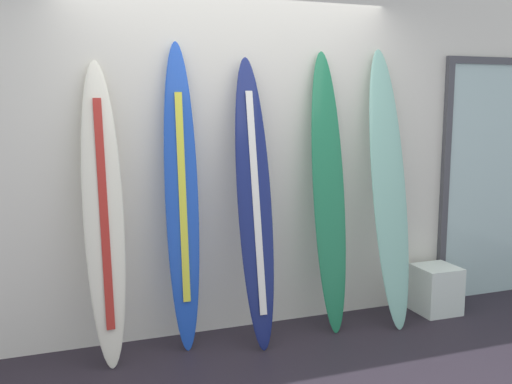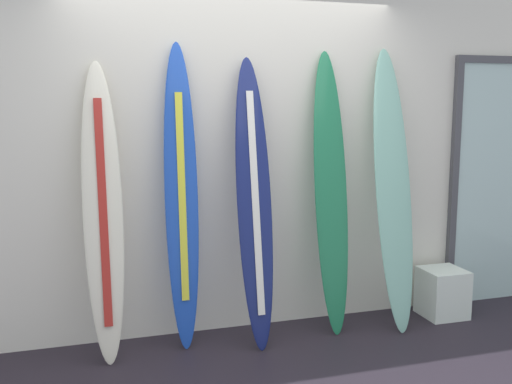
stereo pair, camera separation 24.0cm
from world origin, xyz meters
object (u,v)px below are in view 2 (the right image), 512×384
at_px(surfboard_navy, 254,204).
at_px(glass_door, 505,177).
at_px(surfboard_ivory, 103,214).
at_px(display_block_left, 442,293).
at_px(surfboard_seafoam, 393,191).
at_px(surfboard_emerald, 331,195).
at_px(surfboard_cobalt, 182,199).

distance_m(surfboard_navy, glass_door, 2.40).
relative_size(surfboard_ivory, glass_door, 0.95).
relative_size(display_block_left, glass_door, 0.18).
xyz_separation_m(surfboard_seafoam, display_block_left, (0.50, 0.01, -0.87)).
bearing_deg(surfboard_emerald, surfboard_navy, -173.76).
distance_m(surfboard_cobalt, glass_door, 2.90).
distance_m(surfboard_cobalt, surfboard_emerald, 1.14).
xyz_separation_m(surfboard_emerald, display_block_left, (1.00, -0.05, -0.85)).
bearing_deg(surfboard_seafoam, surfboard_ivory, 178.73).
relative_size(surfboard_cobalt, glass_door, 1.02).
bearing_deg(surfboard_cobalt, surfboard_seafoam, -3.40).
xyz_separation_m(surfboard_navy, surfboard_seafoam, (1.13, 0.01, 0.04)).
bearing_deg(surfboard_navy, surfboard_seafoam, 0.43).
height_order(surfboard_navy, glass_door, glass_door).
xyz_separation_m(surfboard_ivory, surfboard_seafoam, (2.18, -0.05, 0.07)).
bearing_deg(glass_door, surfboard_seafoam, -168.24).
distance_m(display_block_left, glass_door, 1.20).
bearing_deg(glass_door, surfboard_cobalt, -176.73).
height_order(surfboard_ivory, glass_door, glass_door).
bearing_deg(surfboard_emerald, surfboard_cobalt, 178.15).
height_order(display_block_left, glass_door, glass_door).
bearing_deg(surfboard_emerald, surfboard_seafoam, -6.93).
xyz_separation_m(surfboard_cobalt, glass_door, (2.89, 0.17, 0.03)).
relative_size(surfboard_navy, surfboard_emerald, 0.97).
relative_size(surfboard_emerald, glass_door, 1.00).
height_order(surfboard_cobalt, display_block_left, surfboard_cobalt).
bearing_deg(surfboard_seafoam, surfboard_cobalt, 176.60).
distance_m(surfboard_emerald, surfboard_seafoam, 0.50).
bearing_deg(surfboard_cobalt, surfboard_ivory, -174.86).
bearing_deg(display_block_left, surfboard_ivory, 179.28).
bearing_deg(surfboard_ivory, surfboard_emerald, 0.42).
distance_m(surfboard_navy, surfboard_seafoam, 1.13).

